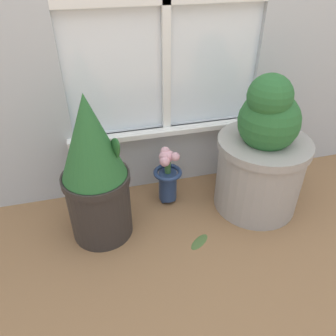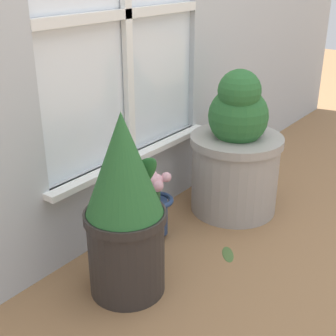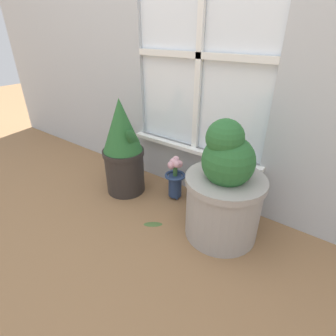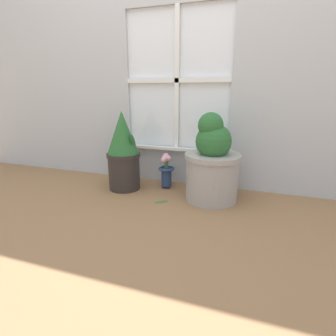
# 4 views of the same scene
# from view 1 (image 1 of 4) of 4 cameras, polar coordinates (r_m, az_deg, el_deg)

# --- Properties ---
(ground_plane) EXTENTS (10.00, 10.00, 0.00)m
(ground_plane) POSITION_cam_1_polar(r_m,az_deg,el_deg) (1.45, 4.72, -13.32)
(ground_plane) COLOR olive
(potted_plant_left) EXTENTS (0.28, 0.28, 0.65)m
(potted_plant_left) POSITION_cam_1_polar(r_m,az_deg,el_deg) (1.33, -12.59, -0.68)
(potted_plant_left) COLOR #2D2826
(potted_plant_left) RESTS_ON ground_plane
(potted_plant_right) EXTENTS (0.41, 0.41, 0.66)m
(potted_plant_right) POSITION_cam_1_polar(r_m,az_deg,el_deg) (1.53, 16.04, 2.01)
(potted_plant_right) COLOR #9E9993
(potted_plant_right) RESTS_ON ground_plane
(flower_vase) EXTENTS (0.14, 0.14, 0.30)m
(flower_vase) POSITION_cam_1_polar(r_m,az_deg,el_deg) (1.56, -0.07, -1.13)
(flower_vase) COLOR navy
(flower_vase) RESTS_ON ground_plane
(fallen_leaf) EXTENTS (0.11, 0.10, 0.01)m
(fallen_leaf) POSITION_cam_1_polar(r_m,az_deg,el_deg) (1.46, 5.50, -12.59)
(fallen_leaf) COLOR #476633
(fallen_leaf) RESTS_ON ground_plane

